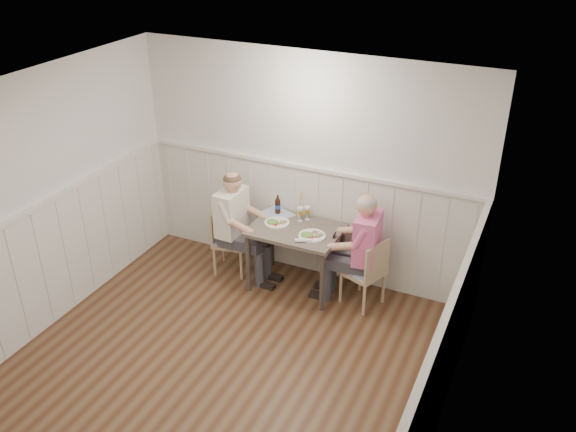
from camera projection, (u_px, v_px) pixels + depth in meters
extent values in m
plane|color=#4A2A18|center=(207.00, 388.00, 5.54)|extent=(4.50, 4.50, 0.00)
cube|color=silver|center=(307.00, 168.00, 6.74)|extent=(4.00, 0.04, 2.60)
cube|color=silver|center=(15.00, 219.00, 5.68)|extent=(0.04, 4.50, 2.60)
cube|color=silver|center=(445.00, 334.00, 4.19)|extent=(0.04, 4.50, 2.60)
cube|color=white|center=(185.00, 115.00, 4.33)|extent=(4.00, 4.50, 0.02)
cube|color=silver|center=(306.00, 220.00, 7.03)|extent=(3.98, 0.03, 1.30)
cube|color=silver|center=(30.00, 278.00, 5.97)|extent=(0.03, 4.48, 1.30)
cube|color=silver|center=(432.00, 403.00, 4.50)|extent=(0.03, 4.48, 1.30)
cube|color=silver|center=(306.00, 167.00, 6.70)|extent=(3.98, 0.06, 0.04)
cube|color=silver|center=(17.00, 218.00, 5.66)|extent=(0.06, 4.48, 0.04)
cube|color=silver|center=(441.00, 331.00, 4.19)|extent=(0.06, 4.48, 0.04)
cube|color=#4E443D|center=(296.00, 230.00, 6.66)|extent=(0.98, 0.70, 0.04)
cylinder|color=#3F3833|center=(248.00, 263.00, 6.76)|extent=(0.05, 0.05, 0.71)
cylinder|color=#3F3833|center=(272.00, 239.00, 7.24)|extent=(0.05, 0.05, 0.71)
cylinder|color=#3F3833|center=(322.00, 282.00, 6.43)|extent=(0.05, 0.05, 0.71)
cylinder|color=#3F3833|center=(342.00, 255.00, 6.91)|extent=(0.05, 0.05, 0.71)
cube|color=tan|center=(363.00, 272.00, 6.53)|extent=(0.49, 0.49, 0.04)
cube|color=#5263A1|center=(363.00, 270.00, 6.52)|extent=(0.45, 0.45, 0.03)
cube|color=tan|center=(377.00, 261.00, 6.32)|extent=(0.16, 0.37, 0.40)
cylinder|color=tan|center=(364.00, 301.00, 6.42)|extent=(0.03, 0.03, 0.37)
cylinder|color=tan|center=(341.00, 288.00, 6.63)|extent=(0.03, 0.03, 0.37)
cylinder|color=tan|center=(383.00, 288.00, 6.62)|extent=(0.03, 0.03, 0.37)
cylinder|color=tan|center=(360.00, 276.00, 6.83)|extent=(0.03, 0.03, 0.37)
cube|color=tan|center=(231.00, 242.00, 7.11)|extent=(0.45, 0.45, 0.04)
cube|color=#5263A1|center=(231.00, 239.00, 7.09)|extent=(0.40, 0.40, 0.03)
cube|color=tan|center=(217.00, 224.00, 7.04)|extent=(0.10, 0.38, 0.40)
cylinder|color=tan|center=(224.00, 248.00, 7.38)|extent=(0.03, 0.03, 0.37)
cylinder|color=tan|center=(249.00, 251.00, 7.31)|extent=(0.03, 0.03, 0.37)
cylinder|color=tan|center=(215.00, 262.00, 7.10)|extent=(0.03, 0.03, 0.37)
cylinder|color=tan|center=(241.00, 266.00, 7.03)|extent=(0.03, 0.03, 0.37)
cube|color=#3F3F47|center=(362.00, 285.00, 6.63)|extent=(0.45, 0.42, 0.43)
cube|color=#3F3F47|center=(346.00, 260.00, 6.56)|extent=(0.43, 0.38, 0.12)
cube|color=#DC5C89|center=(366.00, 238.00, 6.35)|extent=(0.27, 0.44, 0.53)
sphere|color=tan|center=(368.00, 205.00, 6.17)|extent=(0.21, 0.21, 0.21)
sphere|color=#A5A5A0|center=(368.00, 203.00, 6.16)|extent=(0.20, 0.20, 0.20)
cube|color=black|center=(334.00, 232.00, 6.45)|extent=(0.02, 0.07, 0.12)
cube|color=#3F3F47|center=(235.00, 257.00, 7.13)|extent=(0.44, 0.40, 0.43)
cube|color=#3F3F47|center=(249.00, 241.00, 6.92)|extent=(0.42, 0.36, 0.13)
cube|color=white|center=(233.00, 212.00, 6.85)|extent=(0.25, 0.43, 0.53)
sphere|color=tan|center=(232.00, 182.00, 6.67)|extent=(0.21, 0.21, 0.21)
sphere|color=#4C3828|center=(231.00, 179.00, 6.66)|extent=(0.20, 0.20, 0.20)
cylinder|color=white|center=(312.00, 236.00, 6.49)|extent=(0.29, 0.29, 0.02)
ellipsoid|color=#3F722D|center=(307.00, 233.00, 6.46)|extent=(0.14, 0.12, 0.05)
sphere|color=tan|center=(318.00, 234.00, 6.46)|extent=(0.04, 0.04, 0.04)
cube|color=#905F51|center=(316.00, 232.00, 6.52)|extent=(0.09, 0.05, 0.01)
cylinder|color=white|center=(321.00, 233.00, 6.50)|extent=(0.06, 0.06, 0.03)
cylinder|color=white|center=(277.00, 223.00, 6.74)|extent=(0.28, 0.28, 0.02)
ellipsoid|color=#3F722D|center=(272.00, 220.00, 6.72)|extent=(0.14, 0.11, 0.05)
sphere|color=tan|center=(282.00, 221.00, 6.72)|extent=(0.04, 0.04, 0.04)
cylinder|color=silver|center=(307.00, 219.00, 6.83)|extent=(0.06, 0.06, 0.01)
cylinder|color=silver|center=(307.00, 216.00, 6.81)|extent=(0.01, 0.01, 0.07)
cone|color=gold|center=(307.00, 211.00, 6.78)|extent=(0.06, 0.06, 0.06)
cylinder|color=silver|center=(307.00, 208.00, 6.76)|extent=(0.06, 0.06, 0.03)
cylinder|color=silver|center=(300.00, 221.00, 6.80)|extent=(0.06, 0.06, 0.01)
cylinder|color=silver|center=(300.00, 218.00, 6.78)|extent=(0.01, 0.01, 0.07)
cone|color=gold|center=(300.00, 213.00, 6.75)|extent=(0.07, 0.07, 0.07)
cylinder|color=silver|center=(300.00, 209.00, 6.73)|extent=(0.07, 0.07, 0.03)
cylinder|color=black|center=(278.00, 207.00, 6.93)|extent=(0.06, 0.06, 0.17)
cone|color=black|center=(278.00, 199.00, 6.88)|extent=(0.06, 0.06, 0.04)
cylinder|color=black|center=(278.00, 197.00, 6.86)|extent=(0.03, 0.03, 0.03)
cylinder|color=#194BA6|center=(278.00, 206.00, 6.92)|extent=(0.06, 0.06, 0.04)
cylinder|color=white|center=(304.00, 240.00, 6.38)|extent=(0.19, 0.11, 0.04)
cylinder|color=silver|center=(299.00, 215.00, 6.84)|extent=(0.04, 0.04, 0.07)
cylinder|color=#D4C185|center=(299.00, 205.00, 6.78)|extent=(0.02, 0.02, 0.24)
cone|color=#D4C185|center=(299.00, 193.00, 6.71)|extent=(0.03, 0.03, 0.08)
cube|color=#5263A1|center=(277.00, 214.00, 6.95)|extent=(0.42, 0.38, 0.01)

